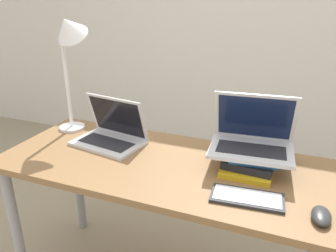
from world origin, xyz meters
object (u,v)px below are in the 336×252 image
(wireless_keyboard, at_px, (247,198))
(desk_lamp, at_px, (69,42))
(book_stack, at_px, (251,159))
(laptop_left, at_px, (111,134))
(mouse, at_px, (321,216))
(laptop_on_books, at_px, (252,139))

(wireless_keyboard, distance_m, desk_lamp, 1.12)
(wireless_keyboard, xyz_separation_m, desk_lamp, (-0.96, 0.30, 0.48))
(book_stack, height_order, desk_lamp, desk_lamp)
(laptop_left, bearing_deg, desk_lamp, 168.35)
(wireless_keyboard, bearing_deg, desk_lamp, 162.60)
(wireless_keyboard, bearing_deg, mouse, -6.84)
(laptop_on_books, relative_size, wireless_keyboard, 1.33)
(laptop_left, height_order, book_stack, laptop_left)
(laptop_left, xyz_separation_m, wireless_keyboard, (0.73, -0.25, -0.04))
(laptop_on_books, xyz_separation_m, wireless_keyboard, (0.03, -0.26, -0.12))
(book_stack, bearing_deg, wireless_keyboard, -84.65)
(laptop_on_books, distance_m, wireless_keyboard, 0.29)
(book_stack, xyz_separation_m, wireless_keyboard, (0.02, -0.25, -0.03))
(mouse, height_order, desk_lamp, desk_lamp)
(laptop_left, xyz_separation_m, book_stack, (0.70, 0.00, -0.01))
(laptop_on_books, relative_size, mouse, 3.20)
(laptop_left, relative_size, desk_lamp, 0.58)
(laptop_left, relative_size, laptop_on_books, 1.02)
(laptop_left, height_order, mouse, laptop_left)
(laptop_left, height_order, desk_lamp, desk_lamp)
(wireless_keyboard, distance_m, mouse, 0.25)
(laptop_on_books, bearing_deg, book_stack, -59.18)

